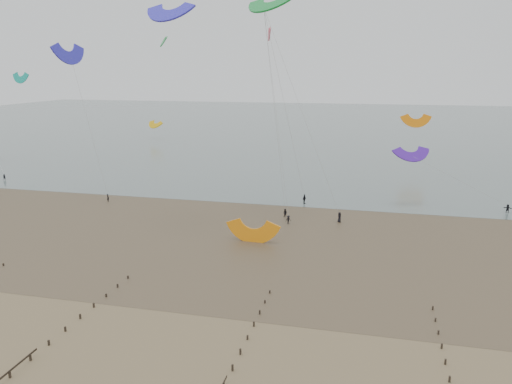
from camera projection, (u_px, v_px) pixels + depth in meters
The scene contains 6 objects.
ground at pixel (203, 343), 47.46m from camera, with size 500.00×500.00×0.00m, color brown.
sea_and_shore at pixel (249, 230), 80.88m from camera, with size 500.00×665.00×0.03m.
kitesurfer_lead at pixel (108, 198), 97.86m from camera, with size 0.57×0.38×1.58m, color black.
kitesurfers at pixel (411, 213), 87.15m from camera, with size 146.83×19.37×1.88m.
grounded_kite at pixel (253, 242), 75.11m from camera, with size 6.96×3.65×5.30m, color orange, non-canonical shape.
kites_airborne at pixel (304, 82), 126.97m from camera, with size 234.81×129.34×41.90m.
Camera 1 is at (14.72, -40.36, 25.27)m, focal length 35.00 mm.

